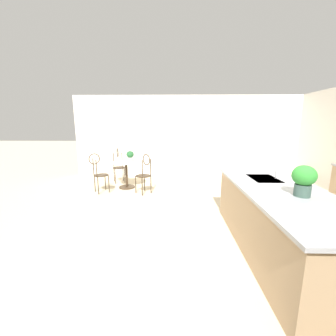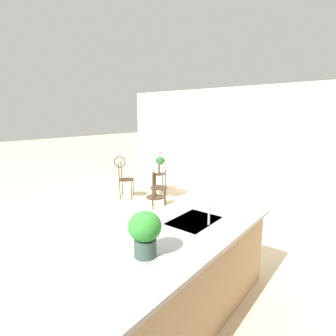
# 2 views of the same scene
# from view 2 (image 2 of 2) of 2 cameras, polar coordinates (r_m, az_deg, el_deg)

# --- Properties ---
(ground_plane) EXTENTS (40.00, 40.00, 0.00)m
(ground_plane) POSITION_cam_2_polar(r_m,az_deg,el_deg) (3.65, -9.26, -22.50)
(ground_plane) COLOR beige
(wall_left_window) EXTENTS (0.12, 7.80, 2.70)m
(wall_left_window) POSITION_cam_2_polar(r_m,az_deg,el_deg) (6.70, 18.39, 5.03)
(wall_left_window) COLOR silver
(wall_left_window) RESTS_ON ground
(kitchen_island) EXTENTS (2.80, 1.06, 0.92)m
(kitchen_island) POSITION_cam_2_polar(r_m,az_deg,el_deg) (2.72, -1.44, -23.70)
(kitchen_island) COLOR tan
(kitchen_island) RESTS_ON ground
(bistro_table) EXTENTS (0.80, 0.80, 0.74)m
(bistro_table) POSITION_cam_2_polar(r_m,az_deg,el_deg) (6.50, -2.87, -2.68)
(bistro_table) COLOR #3D2D1E
(bistro_table) RESTS_ON ground
(chair_near_window) EXTENTS (0.52, 0.50, 1.04)m
(chair_near_window) POSITION_cam_2_polar(r_m,az_deg,el_deg) (7.18, -1.82, -0.29)
(chair_near_window) COLOR #3D2D1E
(chair_near_window) RESTS_ON ground
(chair_by_island) EXTENTS (0.54, 0.54, 1.04)m
(chair_by_island) POSITION_cam_2_polar(r_m,az_deg,el_deg) (5.73, -1.97, -3.31)
(chair_by_island) COLOR #3D2D1E
(chair_by_island) RESTS_ON ground
(chair_toward_desk) EXTENTS (0.53, 0.53, 1.04)m
(chair_toward_desk) POSITION_cam_2_polar(r_m,az_deg,el_deg) (6.58, -9.51, -1.51)
(chair_toward_desk) COLOR #3D2D1E
(chair_toward_desk) RESTS_ON ground
(sink_faucet) EXTENTS (0.02, 0.02, 0.22)m
(sink_faucet) POSITION_cam_2_polar(r_m,az_deg,el_deg) (2.77, 8.85, -9.93)
(sink_faucet) COLOR #B2B5BA
(sink_faucet) RESTS_ON kitchen_island
(potted_plant_on_table) EXTENTS (0.20, 0.20, 0.29)m
(potted_plant_on_table) POSITION_cam_2_polar(r_m,az_deg,el_deg) (6.41, -1.66, 1.32)
(potted_plant_on_table) COLOR beige
(potted_plant_on_table) RESTS_ON bistro_table
(potted_plant_counter_near) EXTENTS (0.26, 0.26, 0.37)m
(potted_plant_counter_near) POSITION_cam_2_polar(r_m,az_deg,el_deg) (2.14, -5.00, -13.42)
(potted_plant_counter_near) COLOR #385147
(potted_plant_counter_near) RESTS_ON kitchen_island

